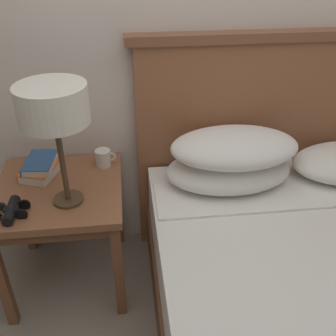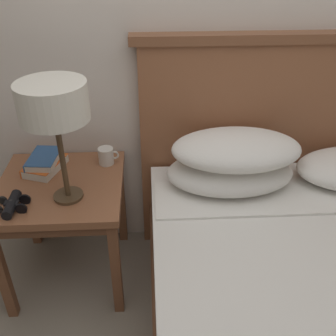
{
  "view_description": "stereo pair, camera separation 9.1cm",
  "coord_description": "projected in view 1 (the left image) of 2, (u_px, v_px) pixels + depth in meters",
  "views": [
    {
      "loc": [
        -0.32,
        -0.93,
        1.62
      ],
      "look_at": [
        -0.15,
        0.54,
        0.68
      ],
      "focal_mm": 42.0,
      "sensor_mm": 36.0,
      "label": 1
    },
    {
      "loc": [
        -0.23,
        -0.94,
        1.62
      ],
      "look_at": [
        -0.15,
        0.54,
        0.68
      ],
      "focal_mm": 42.0,
      "sensor_mm": 36.0,
      "label": 2
    }
  ],
  "objects": [
    {
      "name": "book_stacked_on_top",
      "position": [
        40.0,
        163.0,
        1.87
      ],
      "size": [
        0.15,
        0.22,
        0.04
      ],
      "color": "silver",
      "rests_on": "book_on_nightstand"
    },
    {
      "name": "binoculars_pair",
      "position": [
        12.0,
        210.0,
        1.62
      ],
      "size": [
        0.14,
        0.16,
        0.05
      ],
      "color": "black",
      "rests_on": "nightstand"
    },
    {
      "name": "wall_back",
      "position": [
        192.0,
        4.0,
        1.76
      ],
      "size": [
        8.0,
        0.06,
        2.6
      ],
      "color": "silver",
      "rests_on": "ground_plane"
    },
    {
      "name": "coffee_mug",
      "position": [
        103.0,
        158.0,
        1.94
      ],
      "size": [
        0.1,
        0.08,
        0.08
      ],
      "color": "silver",
      "rests_on": "nightstand"
    },
    {
      "name": "table_lamp",
      "position": [
        53.0,
        108.0,
        1.48
      ],
      "size": [
        0.27,
        0.27,
        0.53
      ],
      "color": "#4C3823",
      "rests_on": "nightstand"
    },
    {
      "name": "book_on_nightstand",
      "position": [
        41.0,
        170.0,
        1.89
      ],
      "size": [
        0.21,
        0.25,
        0.04
      ],
      "color": "silver",
      "rests_on": "nightstand"
    },
    {
      "name": "nightstand",
      "position": [
        60.0,
        201.0,
        1.84
      ],
      "size": [
        0.58,
        0.58,
        0.58
      ],
      "color": "brown",
      "rests_on": "ground_plane"
    }
  ]
}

